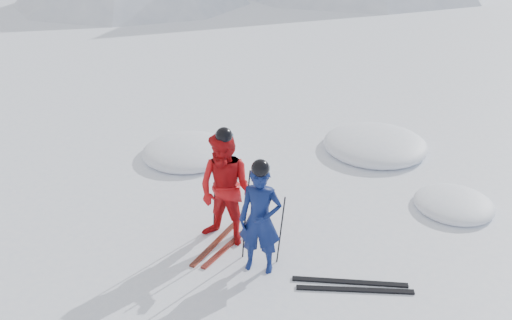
% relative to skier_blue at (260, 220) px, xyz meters
% --- Properties ---
extents(ground, '(160.00, 160.00, 0.00)m').
position_rel_skier_blue_xyz_m(ground, '(1.21, 0.91, -0.87)').
color(ground, white).
rests_on(ground, ground).
extents(skier_blue, '(0.67, 0.48, 1.75)m').
position_rel_skier_blue_xyz_m(skier_blue, '(0.00, 0.00, 0.00)').
color(skier_blue, '#0D1B53').
rests_on(skier_blue, ground).
extents(skier_red, '(1.06, 0.90, 1.92)m').
position_rel_skier_blue_xyz_m(skier_red, '(-0.74, 0.52, 0.09)').
color(skier_red, red).
rests_on(skier_red, ground).
extents(pole_blue_left, '(0.12, 0.08, 1.16)m').
position_rel_skier_blue_xyz_m(pole_blue_left, '(-0.30, 0.15, -0.29)').
color(pole_blue_left, black).
rests_on(pole_blue_left, ground).
extents(pole_blue_right, '(0.12, 0.07, 1.16)m').
position_rel_skier_blue_xyz_m(pole_blue_right, '(0.25, 0.25, -0.29)').
color(pole_blue_right, black).
rests_on(pole_blue_right, ground).
extents(pole_red_left, '(0.13, 0.10, 1.28)m').
position_rel_skier_blue_xyz_m(pole_red_left, '(-1.04, 0.77, -0.23)').
color(pole_red_left, black).
rests_on(pole_red_left, ground).
extents(pole_red_right, '(0.13, 0.09, 1.28)m').
position_rel_skier_blue_xyz_m(pole_red_right, '(-0.44, 0.67, -0.23)').
color(pole_red_right, black).
rests_on(pole_red_right, ground).
extents(ski_worn_left, '(0.37, 1.69, 0.03)m').
position_rel_skier_blue_xyz_m(ski_worn_left, '(-0.86, 0.52, -0.86)').
color(ski_worn_left, black).
rests_on(ski_worn_left, ground).
extents(ski_worn_right, '(0.49, 1.67, 0.03)m').
position_rel_skier_blue_xyz_m(ski_worn_right, '(-0.62, 0.52, -0.86)').
color(ski_worn_right, black).
rests_on(ski_worn_right, ground).
extents(ski_loose_a, '(1.68, 0.46, 0.03)m').
position_rel_skier_blue_xyz_m(ski_loose_a, '(1.37, 0.08, -0.86)').
color(ski_loose_a, black).
rests_on(ski_loose_a, ground).
extents(ski_loose_b, '(1.67, 0.52, 0.03)m').
position_rel_skier_blue_xyz_m(ski_loose_b, '(1.47, -0.07, -0.86)').
color(ski_loose_b, black).
rests_on(ski_loose_b, ground).
extents(snow_lumps, '(7.85, 7.13, 0.51)m').
position_rel_skier_blue_xyz_m(snow_lumps, '(0.22, 3.81, -0.87)').
color(snow_lumps, white).
rests_on(snow_lumps, ground).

